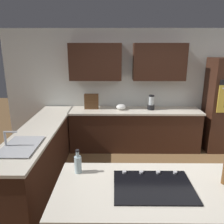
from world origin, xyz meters
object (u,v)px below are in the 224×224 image
object	(u,v)px
cooktop	(153,186)
spice_rack	(91,101)
oil_bottle	(78,164)
sink_unit	(20,146)
mixing_bowl	(121,107)
blender	(151,103)

from	to	relation	value
cooktop	spice_rack	xyz separation A→B (m)	(0.87, -2.91, 0.16)
cooktop	oil_bottle	size ratio (longest dim) A/B	2.87
sink_unit	mixing_bowl	xyz separation A→B (m)	(-1.43, -1.95, 0.04)
cooktop	blender	world-z (taller)	blender
sink_unit	mixing_bowl	size ratio (longest dim) A/B	3.26
sink_unit	cooktop	size ratio (longest dim) A/B	0.92
cooktop	mixing_bowl	bearing A→B (deg)	-85.51
cooktop	mixing_bowl	xyz separation A→B (m)	(0.22, -2.85, 0.05)
mixing_bowl	spice_rack	xyz separation A→B (m)	(0.65, -0.06, 0.11)
sink_unit	oil_bottle	bearing A→B (deg)	144.17
sink_unit	spice_rack	distance (m)	2.16
cooktop	blender	distance (m)	2.89
blender	spice_rack	xyz separation A→B (m)	(1.30, -0.06, 0.03)
spice_rack	oil_bottle	size ratio (longest dim) A/B	1.25
blender	cooktop	bearing A→B (deg)	81.50
cooktop	spice_rack	world-z (taller)	spice_rack
blender	oil_bottle	world-z (taller)	blender
mixing_bowl	cooktop	bearing A→B (deg)	94.49
mixing_bowl	oil_bottle	size ratio (longest dim) A/B	0.81
sink_unit	spice_rack	xyz separation A→B (m)	(-0.78, -2.01, 0.15)
cooktop	oil_bottle	distance (m)	0.81
blender	oil_bottle	size ratio (longest dim) A/B	1.21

